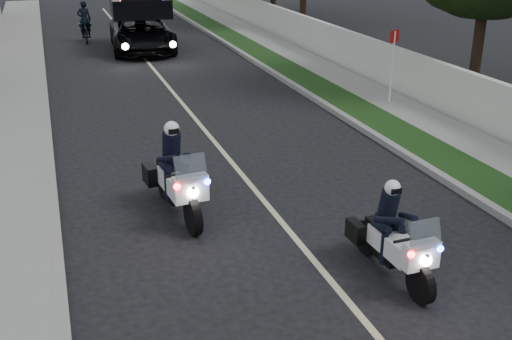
# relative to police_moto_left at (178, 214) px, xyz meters

# --- Properties ---
(ground) EXTENTS (120.00, 120.00, 0.00)m
(ground) POSITION_rel_police_moto_left_xyz_m (1.79, -2.59, 0.00)
(ground) COLOR black
(ground) RESTS_ON ground
(curb_right) EXTENTS (0.20, 60.00, 0.15)m
(curb_right) POSITION_rel_police_moto_left_xyz_m (5.89, 7.41, 0.07)
(curb_right) COLOR gray
(curb_right) RESTS_ON ground
(grass_verge) EXTENTS (1.20, 60.00, 0.16)m
(grass_verge) POSITION_rel_police_moto_left_xyz_m (6.59, 7.41, 0.08)
(grass_verge) COLOR #193814
(grass_verge) RESTS_ON ground
(sidewalk_right) EXTENTS (1.40, 60.00, 0.16)m
(sidewalk_right) POSITION_rel_police_moto_left_xyz_m (7.89, 7.41, 0.08)
(sidewalk_right) COLOR gray
(sidewalk_right) RESTS_ON ground
(property_wall) EXTENTS (0.22, 60.00, 1.50)m
(property_wall) POSITION_rel_police_moto_left_xyz_m (8.89, 7.41, 0.75)
(property_wall) COLOR beige
(property_wall) RESTS_ON ground
(curb_left) EXTENTS (0.20, 60.00, 0.15)m
(curb_left) POSITION_rel_police_moto_left_xyz_m (-2.31, 7.41, 0.07)
(curb_left) COLOR gray
(curb_left) RESTS_ON ground
(sidewalk_left) EXTENTS (2.00, 60.00, 0.16)m
(sidewalk_left) POSITION_rel_police_moto_left_xyz_m (-3.41, 7.41, 0.08)
(sidewalk_left) COLOR gray
(sidewalk_left) RESTS_ON ground
(lane_marking) EXTENTS (0.12, 50.00, 0.01)m
(lane_marking) POSITION_rel_police_moto_left_xyz_m (1.79, 7.41, 0.00)
(lane_marking) COLOR #BFB78C
(lane_marking) RESTS_ON ground
(police_moto_left) EXTENTS (0.98, 2.25, 1.86)m
(police_moto_left) POSITION_rel_police_moto_left_xyz_m (0.00, 0.00, 0.00)
(police_moto_left) COLOR silver
(police_moto_left) RESTS_ON ground
(police_moto_right) EXTENTS (0.74, 1.93, 1.62)m
(police_moto_right) POSITION_rel_police_moto_left_xyz_m (2.77, -3.34, 0.00)
(police_moto_right) COLOR silver
(police_moto_right) RESTS_ON ground
(police_suv) EXTENTS (3.05, 5.88, 2.77)m
(police_suv) POSITION_rel_police_moto_left_xyz_m (2.00, 16.95, 0.00)
(police_suv) COLOR black
(police_suv) RESTS_ON ground
(bicycle) EXTENTS (0.67, 1.85, 0.96)m
(bicycle) POSITION_rel_police_moto_left_xyz_m (-0.22, 19.92, 0.00)
(bicycle) COLOR black
(bicycle) RESTS_ON ground
(cyclist) EXTENTS (0.63, 0.43, 1.73)m
(cyclist) POSITION_rel_police_moto_left_xyz_m (-0.22, 19.92, 0.00)
(cyclist) COLOR black
(cyclist) RESTS_ON ground
(sign_post) EXTENTS (0.49, 0.49, 2.43)m
(sign_post) POSITION_rel_police_moto_left_xyz_m (7.79, 5.39, 0.00)
(sign_post) COLOR #B20C0E
(sign_post) RESTS_ON ground
(tree_right_c) EXTENTS (6.77, 6.77, 11.06)m
(tree_right_c) POSITION_rel_police_moto_left_xyz_m (11.43, 6.18, 0.00)
(tree_right_c) COLOR #1D3611
(tree_right_c) RESTS_ON ground
(tree_right_d) EXTENTS (9.71, 9.71, 12.34)m
(tree_right_d) POSITION_rel_police_moto_left_xyz_m (11.55, 21.33, 0.00)
(tree_right_d) COLOR #163B13
(tree_right_d) RESTS_ON ground
(tree_right_e) EXTENTS (6.65, 6.65, 8.73)m
(tree_right_e) POSITION_rel_police_moto_left_xyz_m (12.04, 27.43, 0.00)
(tree_right_e) COLOR black
(tree_right_e) RESTS_ON ground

